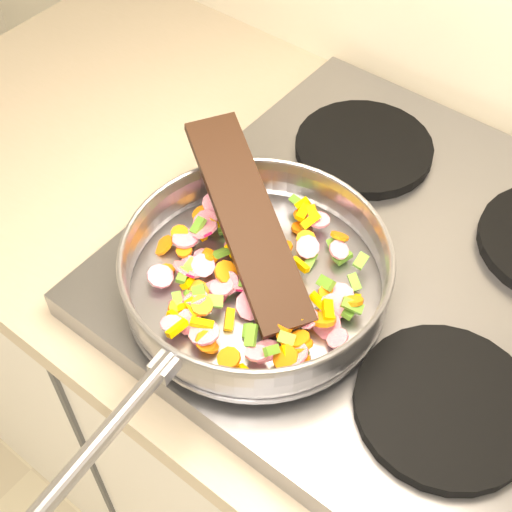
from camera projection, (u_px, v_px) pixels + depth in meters
The scene contains 7 objects.
cooktop at pixel (395, 272), 0.88m from camera, with size 0.60×0.60×0.04m, color #939399.
grate_fl at pixel (235, 273), 0.84m from camera, with size 0.19×0.19×0.02m, color black.
grate_fr at pixel (445, 405), 0.73m from camera, with size 0.19×0.19×0.02m, color black.
grate_bl at pixel (364, 148), 0.98m from camera, with size 0.19×0.19×0.02m, color black.
saute_pan at pixel (255, 270), 0.79m from camera, with size 0.35×0.51×0.06m.
vegetable_heap at pixel (250, 278), 0.80m from camera, with size 0.27×0.25×0.04m.
wooden_spatula at pixel (248, 219), 0.80m from camera, with size 0.28×0.06×0.01m, color black.
Camera 1 is at (-0.50, 1.13, 1.61)m, focal length 50.00 mm.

